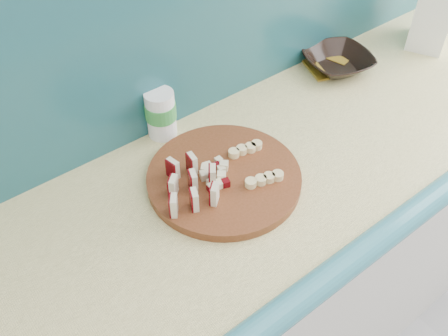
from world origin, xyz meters
name	(u,v)px	position (x,y,z in m)	size (l,w,h in m)	color
kitchen_counter	(322,231)	(0.10, 1.50, 0.46)	(2.20, 0.63, 0.91)	silver
cutting_board	(224,178)	(-0.28, 1.53, 0.92)	(0.35, 0.35, 0.02)	#4E2710
apple_wedges	(190,184)	(-0.37, 1.53, 0.96)	(0.14, 0.15, 0.05)	beige
apple_chunks	(215,174)	(-0.30, 1.54, 0.94)	(0.06, 0.06, 0.02)	beige
banana_slices	(255,163)	(-0.21, 1.51, 0.94)	(0.12, 0.15, 0.02)	#E1CA89
brown_bowl	(338,62)	(0.27, 1.69, 0.93)	(0.19, 0.19, 0.05)	black
flour_bag	(437,5)	(0.60, 1.62, 1.04)	(0.15, 0.11, 0.25)	white
canister	(161,113)	(-0.30, 1.76, 0.98)	(0.08, 0.08, 0.12)	white
banana_peel	(325,56)	(0.28, 1.75, 0.91)	(0.24, 0.20, 0.01)	#B28E22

